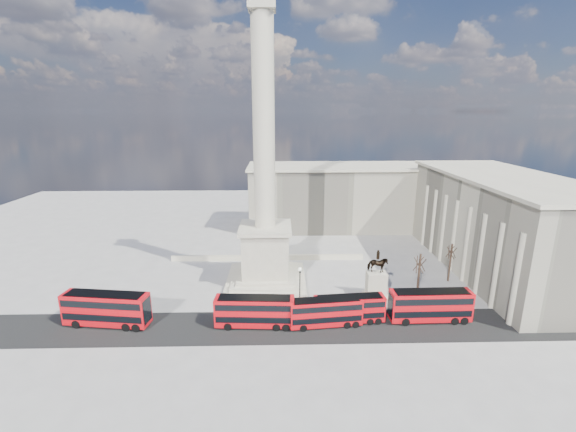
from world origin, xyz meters
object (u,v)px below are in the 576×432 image
(nelsons_column, at_px, (265,214))
(equestrian_statue, at_px, (376,281))
(red_bus_c, at_px, (326,312))
(red_bus_d, at_px, (431,305))
(red_bus_a, at_px, (255,311))
(red_bus_e, at_px, (107,309))
(red_bus_b, at_px, (350,309))
(pedestrian_crossing, at_px, (333,301))
(pedestrian_standing, at_px, (457,308))
(victorian_lamp, at_px, (300,284))
(pedestrian_walking, at_px, (384,308))

(nelsons_column, relative_size, equestrian_statue, 5.96)
(red_bus_c, bearing_deg, equestrian_statue, 36.74)
(red_bus_d, bearing_deg, red_bus_c, -177.07)
(red_bus_a, distance_m, red_bus_e, 21.42)
(red_bus_b, distance_m, red_bus_e, 35.14)
(red_bus_b, xyz_separation_m, pedestrian_crossing, (-1.74, 5.04, -1.33))
(red_bus_e, distance_m, pedestrian_standing, 52.33)
(red_bus_d, relative_size, red_bus_e, 0.94)
(red_bus_e, xyz_separation_m, pedestrian_standing, (52.24, 2.35, -1.82))
(pedestrian_standing, bearing_deg, equestrian_statue, -51.02)
(red_bus_a, relative_size, red_bus_d, 0.96)
(nelsons_column, height_order, red_bus_e, nelsons_column)
(red_bus_b, relative_size, pedestrian_crossing, 6.10)
(red_bus_e, bearing_deg, victorian_lamp, 16.39)
(red_bus_e, bearing_deg, red_bus_d, 7.51)
(pedestrian_standing, bearing_deg, red_bus_c, -16.37)
(red_bus_e, xyz_separation_m, pedestrian_crossing, (33.39, 4.95, -1.76))
(red_bus_b, distance_m, equestrian_statue, 9.79)
(pedestrian_walking, bearing_deg, red_bus_d, -11.61)
(red_bus_b, xyz_separation_m, red_bus_e, (-35.14, 0.10, 0.43))
(pedestrian_standing, bearing_deg, red_bus_d, -1.11)
(red_bus_b, xyz_separation_m, victorian_lamp, (-7.06, 4.50, 1.85))
(nelsons_column, bearing_deg, red_bus_d, -29.30)
(red_bus_a, relative_size, equestrian_statue, 1.37)
(nelsons_column, height_order, red_bus_b, nelsons_column)
(nelsons_column, height_order, victorian_lamp, nelsons_column)
(red_bus_b, relative_size, pedestrian_standing, 6.50)
(victorian_lamp, bearing_deg, red_bus_d, -12.94)
(nelsons_column, distance_m, red_bus_d, 30.09)
(nelsons_column, distance_m, red_bus_a, 18.12)
(red_bus_c, relative_size, pedestrian_crossing, 6.19)
(red_bus_b, xyz_separation_m, red_bus_d, (11.99, 0.12, 0.33))
(red_bus_b, height_order, red_bus_c, red_bus_c)
(red_bus_d, relative_size, pedestrian_standing, 7.39)
(nelsons_column, distance_m, pedestrian_standing, 34.11)
(nelsons_column, xyz_separation_m, victorian_lamp, (5.58, -9.45, -8.88))
(nelsons_column, distance_m, equestrian_statue, 21.89)
(nelsons_column, distance_m, red_bus_e, 28.35)
(nelsons_column, bearing_deg, equestrian_statue, -18.33)
(red_bus_b, relative_size, red_bus_c, 0.99)
(pedestrian_crossing, bearing_deg, red_bus_d, -151.67)
(pedestrian_standing, relative_size, pedestrian_crossing, 0.94)
(red_bus_b, distance_m, red_bus_d, 11.99)
(pedestrian_walking, xyz_separation_m, pedestrian_crossing, (-7.57, 2.60, -0.00))
(red_bus_e, bearing_deg, red_bus_b, 7.32)
(red_bus_c, bearing_deg, pedestrian_crossing, 67.03)
(red_bus_e, distance_m, equestrian_statue, 41.70)
(red_bus_a, distance_m, red_bus_b, 13.76)
(equestrian_statue, bearing_deg, red_bus_b, -126.78)
(red_bus_c, xyz_separation_m, pedestrian_standing, (20.65, 3.32, -1.41))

